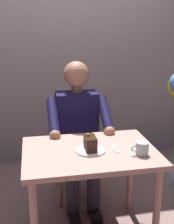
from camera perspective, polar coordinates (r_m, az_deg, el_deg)
The scene contains 8 objects.
cafe_rear_panel at distance 3.35m, azimuth -4.61°, elevation 15.56°, with size 6.40×0.12×3.00m, color gray.
dining_table at distance 2.11m, azimuth 0.54°, elevation -9.92°, with size 0.94×0.67×0.72m.
chair at distance 2.77m, azimuth -2.26°, elevation -5.96°, with size 0.42×0.42×0.90m.
seated_person at distance 2.55m, azimuth -1.73°, elevation -3.88°, with size 0.53×0.58×1.27m.
dessert_plate at distance 2.05m, azimuth 0.60°, elevation -7.51°, with size 0.21×0.21×0.01m, color silver.
cake_slice at distance 2.03m, azimuth 0.60°, elevation -6.12°, with size 0.08×0.13×0.12m.
coffee_cup at distance 2.02m, azimuth 10.68°, elevation -6.95°, with size 0.12×0.09×0.09m.
dessert_spoon at distance 2.07m, azimuth 5.60°, elevation -7.37°, with size 0.05×0.14×0.01m.
Camera 1 is at (0.38, 1.85, 1.57)m, focal length 46.81 mm.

